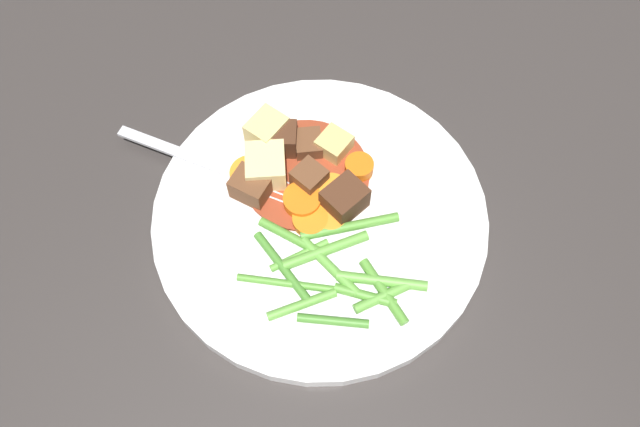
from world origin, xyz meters
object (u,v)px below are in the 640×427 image
Objects in this scene: carrot_slice_2 at (331,191)px; meat_chunk_0 at (309,144)px; carrot_slice_1 at (331,217)px; meat_chunk_3 at (283,140)px; dinner_plate at (320,217)px; potato_chunk_1 at (266,167)px; meat_chunk_4 at (307,179)px; fork at (212,165)px; carrot_slice_5 at (310,220)px; carrot_slice_4 at (250,175)px; carrot_slice_3 at (302,201)px; potato_chunk_0 at (334,145)px; carrot_slice_0 at (359,168)px; meat_chunk_1 at (346,202)px; meat_chunk_2 at (251,186)px; potato_chunk_2 at (267,132)px.

meat_chunk_0 is (0.05, 0.00, 0.00)m from carrot_slice_2.
carrot_slice_1 is 0.08m from meat_chunk_3.
potato_chunk_1 reaches higher than dinner_plate.
meat_chunk_4 reaches higher than fork.
carrot_slice_1 is 0.89× the size of carrot_slice_5.
carrot_slice_4 is (0.04, 0.06, -0.00)m from carrot_slice_2.
carrot_slice_3 is 0.06m from potato_chunk_0.
carrot_slice_0 is (0.03, -0.05, 0.01)m from dinner_plate.
carrot_slice_0 is at bearing -58.70° from carrot_slice_5.
carrot_slice_2 is at bearing -156.68° from meat_chunk_3.
dinner_plate is 8.50× the size of meat_chunk_1.
meat_chunk_0 reaches higher than fork.
meat_chunk_2 is at bearing 128.60° from potato_chunk_1.
meat_chunk_2 reaches higher than fork.
carrot_slice_2 is at bearing -129.74° from meat_chunk_4.
potato_chunk_1 is at bearing -51.40° from meat_chunk_2.
fork is at bearing 45.02° from carrot_slice_1.
meat_chunk_1 is (0.01, -0.01, 0.01)m from carrot_slice_1.
carrot_slice_3 is at bearing 105.25° from carrot_slice_0.
carrot_slice_4 is at bearing 101.55° from meat_chunk_0.
meat_chunk_0 is (0.06, -0.01, 0.02)m from dinner_plate.
potato_chunk_1 reaches higher than meat_chunk_1.
meat_chunk_0 is (0.01, 0.02, -0.00)m from potato_chunk_0.
carrot_slice_3 is 0.05m from meat_chunk_2.
carrot_slice_5 is 0.04m from meat_chunk_4.
carrot_slice_4 is at bearing 32.26° from carrot_slice_5.
carrot_slice_0 is at bearing -95.08° from meat_chunk_2.
potato_chunk_1 is at bearing 28.91° from carrot_slice_3.
potato_chunk_1 reaches higher than meat_chunk_0.
meat_chunk_3 is (0.08, -0.00, 0.01)m from carrot_slice_5.
meat_chunk_1 is 0.08m from meat_chunk_2.
meat_chunk_4 reaches higher than dinner_plate.
meat_chunk_4 is (-0.02, -0.03, -0.00)m from potato_chunk_1.
potato_chunk_0 is 0.02m from meat_chunk_0.
carrot_slice_2 is 0.90× the size of carrot_slice_4.
carrot_slice_5 is 1.16× the size of meat_chunk_0.
carrot_slice_5 is at bearing 121.30° from carrot_slice_0.
meat_chunk_0 is (0.01, -0.04, -0.01)m from potato_chunk_1.
carrot_slice_4 is 0.02m from potato_chunk_1.
meat_chunk_0 reaches higher than carrot_slice_4.
potato_chunk_2 is at bearing -38.96° from carrot_slice_4.
carrot_slice_2 is at bearing -51.98° from carrot_slice_5.
potato_chunk_1 reaches higher than meat_chunk_2.
potato_chunk_0 is 0.06m from potato_chunk_2.
carrot_slice_2 is 1.19× the size of meat_chunk_0.
carrot_slice_4 is 0.02m from meat_chunk_2.
potato_chunk_0 is (0.06, -0.03, 0.02)m from dinner_plate.
meat_chunk_0 is at bearing 67.94° from potato_chunk_0.
meat_chunk_0 is at bearing -9.26° from dinner_plate.
meat_chunk_1 is at bearing -97.75° from dinner_plate.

